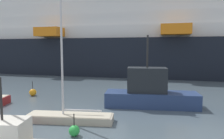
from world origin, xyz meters
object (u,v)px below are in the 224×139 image
(channel_buoy_0, at_px, (74,131))
(cruise_ship, at_px, (119,39))
(sailboat_3, at_px, (70,116))
(channel_buoy_1, at_px, (33,92))
(fishing_boat_1, at_px, (150,93))

(channel_buoy_0, height_order, cruise_ship, cruise_ship)
(channel_buoy_0, bearing_deg, sailboat_3, 124.13)
(sailboat_3, relative_size, cruise_ship, 0.07)
(channel_buoy_1, bearing_deg, channel_buoy_0, -41.71)
(channel_buoy_0, bearing_deg, channel_buoy_1, 138.29)
(sailboat_3, relative_size, fishing_boat_1, 1.11)
(channel_buoy_0, bearing_deg, fishing_boat_1, 66.31)
(channel_buoy_0, distance_m, channel_buoy_1, 12.66)
(sailboat_3, height_order, channel_buoy_0, sailboat_3)
(fishing_boat_1, height_order, cruise_ship, cruise_ship)
(sailboat_3, height_order, channel_buoy_1, sailboat_3)
(channel_buoy_0, height_order, channel_buoy_1, channel_buoy_1)
(channel_buoy_0, bearing_deg, cruise_ship, 101.08)
(channel_buoy_0, relative_size, cruise_ship, 0.01)
(fishing_boat_1, bearing_deg, sailboat_3, 39.17)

